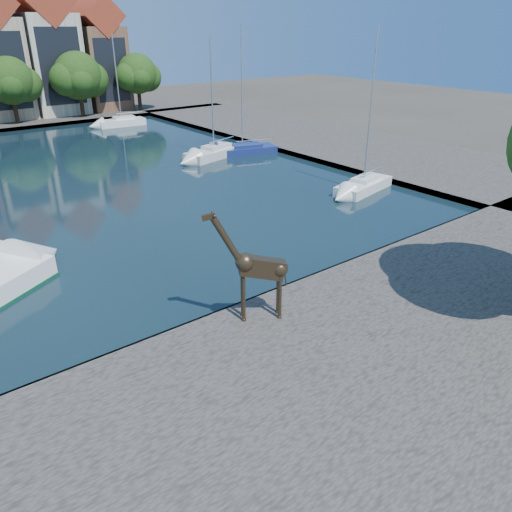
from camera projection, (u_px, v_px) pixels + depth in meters
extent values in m
plane|color=#38332B|center=(279.00, 296.00, 22.63)|extent=(160.00, 160.00, 0.00)
cube|color=black|center=(84.00, 179.00, 39.76)|extent=(38.00, 50.00, 0.08)
cube|color=#514C46|center=(408.00, 367.00, 17.53)|extent=(50.00, 14.00, 0.50)
cube|color=#514C46|center=(311.00, 137.00, 53.64)|extent=(14.00, 52.00, 0.50)
cube|color=black|center=(6.00, 72.00, 57.91)|extent=(4.80, 0.05, 8.62)
cube|color=beige|center=(50.00, 65.00, 64.64)|extent=(6.37, 9.00, 12.00)
cube|color=#9D341F|center=(39.00, 0.00, 61.51)|extent=(6.43, 9.18, 6.43)
cube|color=black|center=(62.00, 67.00, 61.44)|extent=(5.20, 0.05, 9.00)
cube|color=brown|center=(99.00, 68.00, 68.59)|extent=(5.39, 9.00, 10.50)
cube|color=#9D341F|center=(92.00, 16.00, 65.87)|extent=(5.44, 9.18, 5.44)
cube|color=black|center=(112.00, 70.00, 65.39)|extent=(4.40, 0.05, 7.88)
cylinder|color=#332114|center=(15.00, 109.00, 58.94)|extent=(0.50, 0.50, 3.20)
sphere|color=#1D3810|center=(10.00, 81.00, 57.58)|extent=(5.40, 5.40, 5.40)
sphere|color=#1D3810|center=(25.00, 84.00, 58.93)|extent=(4.05, 4.05, 4.05)
cylinder|color=#332114|center=(82.00, 103.00, 63.41)|extent=(0.50, 0.50, 3.20)
sphere|color=#1D3810|center=(78.00, 76.00, 62.00)|extent=(5.80, 5.80, 5.80)
sphere|color=#1D3810|center=(91.00, 79.00, 63.43)|extent=(4.35, 4.35, 4.35)
sphere|color=#1D3810|center=(66.00, 79.00, 60.94)|extent=(4.06, 4.06, 4.06)
cylinder|color=#332114|center=(139.00, 98.00, 67.88)|extent=(0.50, 0.50, 3.20)
sphere|color=#1D3810|center=(137.00, 74.00, 66.54)|extent=(5.20, 5.20, 5.20)
sphere|color=#1D3810|center=(147.00, 77.00, 67.85)|extent=(3.90, 3.90, 3.90)
sphere|color=#1D3810|center=(129.00, 77.00, 65.57)|extent=(3.64, 3.64, 3.64)
cylinder|color=#34281A|center=(244.00, 300.00, 19.46)|extent=(0.14, 0.14, 1.89)
cylinder|color=#34281A|center=(243.00, 295.00, 19.81)|extent=(0.14, 0.14, 1.89)
cylinder|color=#34281A|center=(280.00, 297.00, 19.64)|extent=(0.14, 0.14, 1.89)
cylinder|color=#34281A|center=(278.00, 292.00, 20.00)|extent=(0.14, 0.14, 1.89)
cube|color=#34281A|center=(262.00, 267.00, 19.20)|extent=(1.83, 1.34, 1.10)
cylinder|color=#34281A|center=(227.00, 240.00, 18.51)|extent=(1.18, 0.84, 1.95)
cube|color=#34281A|center=(209.00, 217.00, 18.03)|extent=(0.54, 0.40, 0.30)
cube|color=silver|center=(364.00, 185.00, 36.54)|extent=(5.63, 2.93, 0.90)
cube|color=silver|center=(364.00, 181.00, 36.42)|extent=(2.56, 1.76, 0.50)
cylinder|color=#B2B2B7|center=(371.00, 107.00, 34.23)|extent=(0.12, 0.12, 10.50)
cube|color=navy|center=(242.00, 149.00, 47.21)|extent=(6.70, 3.86, 0.80)
cube|color=navy|center=(242.00, 146.00, 47.10)|extent=(3.09, 2.25, 0.45)
cylinder|color=#B2B2B7|center=(242.00, 88.00, 44.89)|extent=(0.11, 0.11, 10.56)
cube|color=silver|center=(214.00, 152.00, 45.74)|extent=(6.39, 3.60, 1.01)
cube|color=silver|center=(214.00, 148.00, 45.60)|extent=(2.94, 2.11, 0.56)
cylinder|color=#B2B2B7|center=(212.00, 95.00, 43.63)|extent=(0.13, 0.13, 9.45)
cube|color=white|center=(122.00, 122.00, 60.06)|extent=(5.66, 2.44, 1.02)
cube|color=white|center=(121.00, 119.00, 59.92)|extent=(2.52, 1.57, 0.56)
cylinder|color=#B2B2B7|center=(117.00, 78.00, 57.95)|extent=(0.14, 0.14, 9.45)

